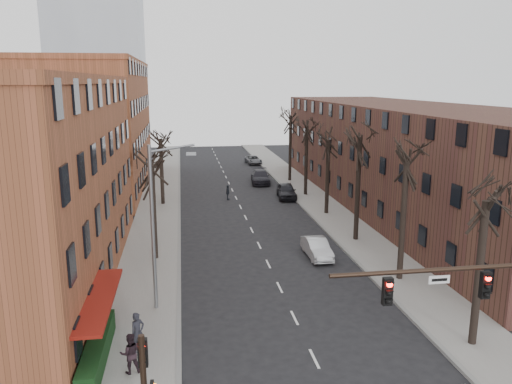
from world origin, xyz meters
name	(u,v)px	position (x,y,z in m)	size (l,w,h in m)	color
sidewalk_left	(159,202)	(-8.00, 35.00, 0.07)	(4.00, 90.00, 0.15)	gray
sidewalk_right	(311,197)	(8.00, 35.00, 0.07)	(4.00, 90.00, 0.15)	gray
building_left_near	(4,188)	(-16.00, 15.00, 6.00)	(12.00, 26.00, 12.00)	brown
building_left_far	(89,127)	(-16.00, 44.00, 7.00)	(12.00, 28.00, 14.00)	brown
building_right	(405,156)	(16.00, 30.00, 5.00)	(12.00, 50.00, 10.00)	#4C2E23
awning_left	(104,352)	(-9.40, 6.00, 0.00)	(1.20, 7.00, 0.15)	maroon
hedge	(97,351)	(-9.50, 5.00, 0.65)	(0.80, 6.00, 1.00)	#123414
tree_right_a	(472,346)	(7.60, 4.00, 0.00)	(5.20, 5.20, 10.00)	black
tree_right_b	(399,280)	(7.60, 12.00, 0.00)	(5.20, 5.20, 10.80)	black
tree_right_c	(355,241)	(7.60, 20.00, 0.00)	(5.20, 5.20, 11.60)	black
tree_right_d	(326,214)	(7.60, 28.00, 0.00)	(5.20, 5.20, 10.00)	black
tree_right_e	(305,195)	(7.60, 36.00, 0.00)	(5.20, 5.20, 10.80)	black
tree_right_f	(290,181)	(7.60, 44.00, 0.00)	(5.20, 5.20, 11.60)	black
tree_left_a	(156,260)	(-7.60, 18.00, 0.00)	(5.20, 5.20, 9.50)	black
tree_left_b	(163,205)	(-7.60, 34.00, 0.00)	(5.20, 5.20, 9.50)	black
signal_mast_arm	(508,309)	(5.45, -1.00, 4.40)	(8.14, 0.30, 7.20)	black
streetlight	(156,221)	(-7.03, 10.00, 5.01)	(2.45, 0.22, 9.03)	slate
silver_sedan	(317,248)	(3.63, 16.89, 0.67)	(1.41, 4.04, 1.33)	#B1B4B8
parked_car_near	(286,191)	(5.30, 35.11, 0.79)	(1.86, 4.62, 1.57)	black
parked_car_mid	(260,177)	(3.80, 43.40, 0.78)	(2.19, 5.37, 1.56)	black
parked_car_far	(253,160)	(5.06, 58.01, 0.61)	(2.03, 4.40, 1.22)	#57595F
pedestrian_a	(138,332)	(-7.80, 5.60, 1.07)	(0.67, 0.44, 1.84)	#21212A
pedestrian_b	(130,353)	(-7.97, 3.90, 1.03)	(0.85, 0.66, 1.75)	black
pedestrian_crossing	(228,193)	(-0.95, 35.23, 0.78)	(0.91, 0.38, 1.56)	black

